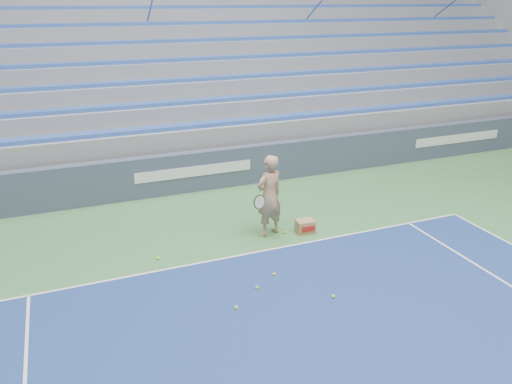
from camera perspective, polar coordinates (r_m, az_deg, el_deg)
sponsor_barrier at (r=13.68m, az=-7.19°, el=2.36°), size 30.00×0.32×1.10m
bleachers at (r=18.72m, az=-12.15°, el=12.88°), size 31.00×9.15×7.30m
tennis_player at (r=10.87m, az=1.52°, el=-0.45°), size 0.99×0.93×1.85m
ball_box at (r=11.31m, az=5.64°, el=-3.94°), size 0.41×0.33×0.30m
tennis_ball_0 at (r=8.72m, az=-2.30°, el=-13.07°), size 0.07×0.07×0.07m
tennis_ball_1 at (r=9.24m, az=0.11°, el=-10.87°), size 0.07×0.07×0.07m
tennis_ball_2 at (r=9.65m, az=2.06°, el=-9.36°), size 0.07×0.07×0.07m
tennis_ball_3 at (r=9.10m, az=8.84°, el=-11.72°), size 0.07×0.07×0.07m
tennis_ball_4 at (r=11.27m, az=3.37°, el=-4.61°), size 0.07×0.07×0.07m
tennis_ball_5 at (r=10.37m, az=-11.13°, el=-7.44°), size 0.07×0.07×0.07m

